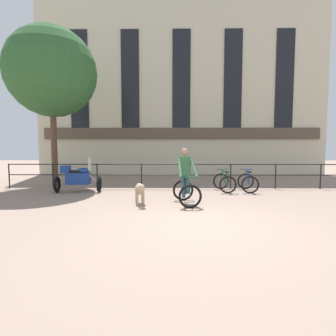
{
  "coord_description": "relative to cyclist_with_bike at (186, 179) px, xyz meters",
  "views": [
    {
      "loc": [
        -0.62,
        -5.75,
        1.72
      ],
      "look_at": [
        -0.73,
        2.86,
        1.05
      ],
      "focal_mm": 28.0,
      "sensor_mm": 36.0,
      "label": 1
    }
  ],
  "objects": [
    {
      "name": "ground_plane",
      "position": [
        0.18,
        -2.27,
        -0.76
      ],
      "size": [
        60.0,
        60.0,
        0.0
      ],
      "primitive_type": "plane",
      "color": "gray"
    },
    {
      "name": "canal_railing",
      "position": [
        0.18,
        2.93,
        -0.05
      ],
      "size": [
        15.05,
        0.05,
        1.05
      ],
      "color": "black",
      "rests_on": "ground_plane"
    },
    {
      "name": "building_facade",
      "position": [
        0.18,
        8.72,
        4.57
      ],
      "size": [
        18.0,
        0.72,
        10.71
      ],
      "color": "beige",
      "rests_on": "ground_plane"
    },
    {
      "name": "cyclist_with_bike",
      "position": [
        0.0,
        0.0,
        0.0
      ],
      "size": [
        0.83,
        1.25,
        1.7
      ],
      "rotation": [
        0.0,
        0.0,
        0.14
      ],
      "color": "black",
      "rests_on": "ground_plane"
    },
    {
      "name": "dog",
      "position": [
        -1.39,
        -0.18,
        -0.3
      ],
      "size": [
        0.41,
        0.99,
        0.66
      ],
      "rotation": [
        0.0,
        0.0,
        0.23
      ],
      "color": "tan",
      "rests_on": "ground_plane"
    },
    {
      "name": "parked_motorcycle",
      "position": [
        -4.06,
        1.98,
        -0.2
      ],
      "size": [
        1.76,
        0.8,
        1.35
      ],
      "rotation": [
        0.0,
        0.0,
        1.68
      ],
      "color": "black",
      "rests_on": "ground_plane"
    },
    {
      "name": "parked_bicycle_near_lamp",
      "position": [
        1.66,
        2.27,
        -0.41
      ],
      "size": [
        0.73,
        1.15,
        0.86
      ],
      "rotation": [
        0.0,
        0.0,
        3.21
      ],
      "color": "black",
      "rests_on": "ground_plane"
    },
    {
      "name": "parked_bicycle_mid_left",
      "position": [
        2.58,
        2.27,
        -0.41
      ],
      "size": [
        0.79,
        1.18,
        0.86
      ],
      "rotation": [
        0.0,
        0.0,
        3.02
      ],
      "color": "black",
      "rests_on": "ground_plane"
    },
    {
      "name": "tree_canalside_left",
      "position": [
        -5.74,
        3.78,
        4.28
      ],
      "size": [
        3.91,
        3.91,
        7.01
      ],
      "color": "brown",
      "rests_on": "ground_plane"
    }
  ]
}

